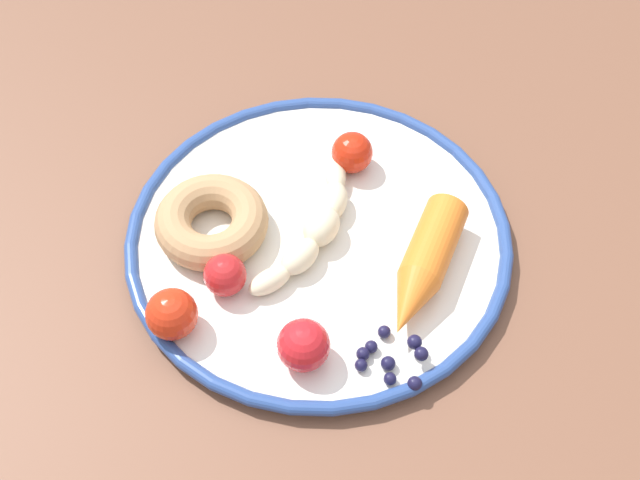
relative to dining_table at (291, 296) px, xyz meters
The scene contains 10 objects.
dining_table is the anchor object (origin of this frame).
plate 0.09m from the dining_table, ahead, with size 0.34×0.34×0.02m.
banana 0.11m from the dining_table, ahead, with size 0.10×0.15×0.03m.
carrot_orange 0.17m from the dining_table, 24.33° to the right, with size 0.09×0.14×0.04m.
donut 0.13m from the dining_table, behind, with size 0.10×0.10×0.03m, color tan.
blueberry_pile 0.18m from the dining_table, 58.43° to the right, with size 0.06×0.06×0.02m.
tomato_near 0.16m from the dining_table, 85.82° to the right, with size 0.04×0.04×0.04m, color red.
tomato_mid 0.13m from the dining_table, 137.93° to the right, with size 0.04×0.04×0.04m, color red.
tomato_far 0.17m from the dining_table, 138.31° to the right, with size 0.04×0.04×0.04m, color red.
tomato_extra 0.15m from the dining_table, 51.17° to the left, with size 0.04×0.04×0.04m, color red.
Camera 1 is at (-0.00, -0.45, 1.39)m, focal length 48.65 mm.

